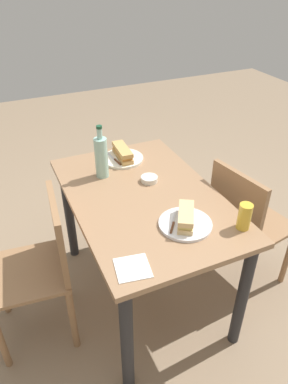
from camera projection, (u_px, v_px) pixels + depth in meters
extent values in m
plane|color=#8C755B|center=(144.00, 291.00, 2.31)|extent=(8.00, 8.00, 0.00)
cube|color=#997251|center=(144.00, 197.00, 1.91)|extent=(1.16, 0.75, 0.03)
cylinder|color=#262628|center=(242.00, 296.00, 1.83)|extent=(0.06, 0.06, 0.72)
cylinder|color=#262628|center=(154.00, 192.00, 2.62)|extent=(0.06, 0.06, 0.72)
cylinder|color=#262628|center=(127.00, 342.00, 1.61)|extent=(0.06, 0.06, 0.72)
cylinder|color=#262628|center=(69.00, 214.00, 2.40)|extent=(0.06, 0.06, 0.72)
cube|color=#936B47|center=(27.00, 273.00, 1.84)|extent=(0.44, 0.44, 0.02)
cube|color=#936B47|center=(58.00, 234.00, 1.77)|extent=(0.38, 0.07, 0.40)
cylinder|color=#936B47|center=(0.00, 286.00, 2.06)|extent=(0.04, 0.04, 0.44)
cylinder|color=#936B47|center=(0.00, 339.00, 1.78)|extent=(0.04, 0.04, 0.44)
cylinder|color=#936B47|center=(63.00, 271.00, 2.16)|extent=(0.04, 0.04, 0.44)
cylinder|color=#936B47|center=(73.00, 320.00, 1.87)|extent=(0.04, 0.04, 0.44)
cube|color=#936B47|center=(252.00, 223.00, 2.18)|extent=(0.46, 0.46, 0.02)
cube|color=#936B47|center=(235.00, 205.00, 1.98)|extent=(0.38, 0.09, 0.40)
cylinder|color=#936B47|center=(288.00, 256.00, 2.26)|extent=(0.04, 0.04, 0.44)
cylinder|color=#936B47|center=(245.00, 226.00, 2.51)|extent=(0.04, 0.04, 0.44)
cylinder|color=#936B47|center=(248.00, 280.00, 2.10)|extent=(0.04, 0.04, 0.44)
cylinder|color=#936B47|center=(206.00, 246.00, 2.35)|extent=(0.04, 0.04, 0.44)
cylinder|color=silver|center=(123.00, 159.00, 2.22)|extent=(0.25, 0.25, 0.01)
cube|color=tan|center=(123.00, 156.00, 2.21)|extent=(0.22, 0.08, 0.02)
cube|color=#CC8438|center=(123.00, 153.00, 2.19)|extent=(0.20, 0.07, 0.02)
cube|color=tan|center=(122.00, 149.00, 2.18)|extent=(0.22, 0.08, 0.02)
cube|color=silver|center=(111.00, 156.00, 2.22)|extent=(0.10, 0.02, 0.00)
cube|color=#59331E|center=(118.00, 162.00, 2.16)|extent=(0.08, 0.02, 0.01)
cylinder|color=white|center=(185.00, 224.00, 1.69)|extent=(0.25, 0.25, 0.01)
cube|color=#DBB77A|center=(186.00, 221.00, 1.67)|extent=(0.19, 0.16, 0.02)
cube|color=#DBC66B|center=(186.00, 217.00, 1.66)|extent=(0.18, 0.14, 0.02)
cube|color=#DBB77A|center=(186.00, 213.00, 1.65)|extent=(0.19, 0.16, 0.02)
cube|color=silver|center=(175.00, 216.00, 1.72)|extent=(0.09, 0.07, 0.00)
cube|color=#59331E|center=(171.00, 228.00, 1.64)|extent=(0.07, 0.06, 0.01)
cylinder|color=#99C6B7|center=(101.00, 158.00, 2.00)|extent=(0.07, 0.07, 0.23)
cylinder|color=#99C6B7|center=(100.00, 134.00, 1.92)|extent=(0.03, 0.03, 0.06)
cylinder|color=#19472D|center=(99.00, 127.00, 1.89)|extent=(0.03, 0.03, 0.02)
cylinder|color=gold|center=(244.00, 216.00, 1.64)|extent=(0.06, 0.06, 0.13)
cylinder|color=silver|center=(149.00, 179.00, 2.00)|extent=(0.09, 0.09, 0.03)
cube|color=white|center=(133.00, 268.00, 1.46)|extent=(0.16, 0.16, 0.00)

